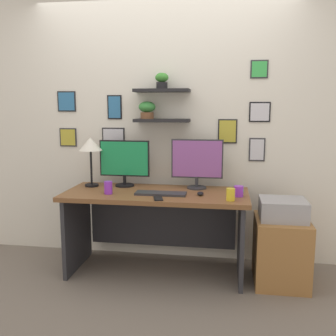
# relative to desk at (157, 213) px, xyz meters

# --- Properties ---
(ground_plane) EXTENTS (8.00, 8.00, 0.00)m
(ground_plane) POSITION_rel_desk_xyz_m (0.00, -0.05, -0.54)
(ground_plane) COLOR #70665B
(back_wall_assembly) EXTENTS (4.40, 0.24, 2.70)m
(back_wall_assembly) POSITION_rel_desk_xyz_m (-0.00, 0.38, 0.81)
(back_wall_assembly) COLOR silver
(back_wall_assembly) RESTS_ON ground
(desk) EXTENTS (1.63, 0.68, 0.75)m
(desk) POSITION_rel_desk_xyz_m (0.00, 0.00, 0.00)
(desk) COLOR brown
(desk) RESTS_ON ground
(monitor_left) EXTENTS (0.48, 0.18, 0.44)m
(monitor_left) POSITION_rel_desk_xyz_m (-0.34, 0.16, 0.45)
(monitor_left) COLOR black
(monitor_left) RESTS_ON desk
(monitor_right) EXTENTS (0.48, 0.18, 0.46)m
(monitor_right) POSITION_rel_desk_xyz_m (0.34, 0.16, 0.46)
(monitor_right) COLOR #2D2D33
(monitor_right) RESTS_ON desk
(keyboard) EXTENTS (0.44, 0.14, 0.02)m
(keyboard) POSITION_rel_desk_xyz_m (0.06, -0.14, 0.22)
(keyboard) COLOR #2D2D33
(keyboard) RESTS_ON desk
(computer_mouse) EXTENTS (0.06, 0.09, 0.03)m
(computer_mouse) POSITION_rel_desk_xyz_m (0.40, -0.12, 0.22)
(computer_mouse) COLOR black
(computer_mouse) RESTS_ON desk
(desk_lamp) EXTENTS (0.22, 0.22, 0.47)m
(desk_lamp) POSITION_rel_desk_xyz_m (-0.65, 0.10, 0.59)
(desk_lamp) COLOR black
(desk_lamp) RESTS_ON desk
(cell_phone) EXTENTS (0.10, 0.15, 0.01)m
(cell_phone) POSITION_rel_desk_xyz_m (0.07, -0.30, 0.21)
(cell_phone) COLOR black
(cell_phone) RESTS_ON desk
(coffee_mug) EXTENTS (0.08, 0.08, 0.09)m
(coffee_mug) POSITION_rel_desk_xyz_m (0.72, -0.11, 0.25)
(coffee_mug) COLOR purple
(coffee_mug) RESTS_ON desk
(pen_cup) EXTENTS (0.07, 0.07, 0.10)m
(pen_cup) POSITION_rel_desk_xyz_m (0.65, -0.26, 0.26)
(pen_cup) COLOR yellow
(pen_cup) RESTS_ON desk
(scissors_tray) EXTENTS (0.14, 0.12, 0.02)m
(scissors_tray) POSITION_rel_desk_xyz_m (0.70, 0.09, 0.22)
(scissors_tray) COLOR green
(scissors_tray) RESTS_ON desk
(water_cup) EXTENTS (0.07, 0.07, 0.11)m
(water_cup) POSITION_rel_desk_xyz_m (-0.40, -0.18, 0.26)
(water_cup) COLOR purple
(water_cup) RESTS_ON desk
(drawer_cabinet) EXTENTS (0.44, 0.50, 0.57)m
(drawer_cabinet) POSITION_rel_desk_xyz_m (1.09, -0.10, -0.26)
(drawer_cabinet) COLOR #9E6B38
(drawer_cabinet) RESTS_ON ground
(printer) EXTENTS (0.38, 0.34, 0.17)m
(printer) POSITION_rel_desk_xyz_m (1.09, -0.10, 0.11)
(printer) COLOR #9E9EA3
(printer) RESTS_ON drawer_cabinet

